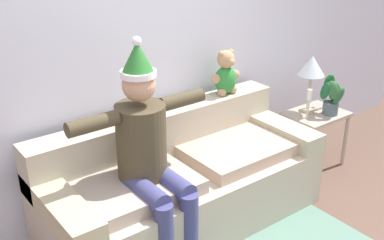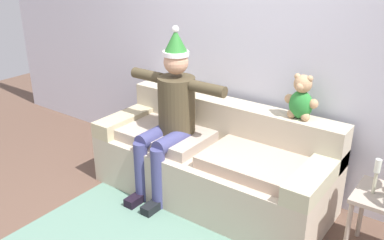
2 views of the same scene
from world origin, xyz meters
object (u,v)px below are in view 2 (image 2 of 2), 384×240
Objects in this scene: couch at (214,162)px; teddy_bear at (301,99)px; candle_tall at (377,171)px; person_seated at (170,112)px.

teddy_bear is at bearing 22.42° from couch.
teddy_bear is 0.84m from candle_tall.
person_seated is 5.75× the size of candle_tall.
teddy_bear is (1.04, 0.44, 0.22)m from person_seated.
teddy_bear reaches higher than candle_tall.
person_seated is at bearing -176.01° from candle_tall.
person_seated is 1.77m from candle_tall.
person_seated is (-0.37, -0.16, 0.46)m from couch.
candle_tall is at bearing -23.49° from teddy_bear.
person_seated is at bearing -156.65° from couch.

